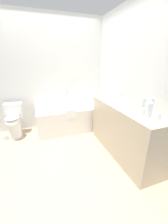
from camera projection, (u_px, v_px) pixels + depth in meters
ground_plane at (60, 154)px, 2.50m from camera, size 3.76×3.76×0.00m
wall_back_tiled at (46, 75)px, 3.22m from camera, size 3.16×0.10×2.56m
wall_right_mirror at (133, 79)px, 2.50m from camera, size 0.10×2.95×2.56m
bathtub at (72, 117)px, 3.35m from camera, size 1.66×0.73×1.21m
toilet at (14, 121)px, 2.95m from camera, size 0.37×0.52×0.75m
vanity_counter at (124, 130)px, 2.42m from camera, size 0.52×1.58×0.89m
sink_basin at (127, 105)px, 2.23m from camera, size 0.29×0.29×0.06m
sink_faucet at (135, 104)px, 2.28m from camera, size 0.13×0.15×0.07m
water_bottle_0 at (121, 96)px, 2.41m from camera, size 0.07×0.07×0.26m
water_bottle_1 at (150, 106)px, 1.86m from camera, size 0.07×0.07×0.26m
water_bottle_2 at (143, 105)px, 1.97m from camera, size 0.06×0.06×0.23m
water_bottle_3 at (114, 95)px, 2.57m from camera, size 0.06×0.06×0.21m
water_bottle_4 at (113, 94)px, 2.71m from camera, size 0.06×0.06×0.19m
water_bottle_5 at (149, 110)px, 1.77m from camera, size 0.06×0.06×0.22m
drinking_glass_0 at (158, 117)px, 1.73m from camera, size 0.07×0.07×0.09m
drinking_glass_1 at (107, 95)px, 2.79m from camera, size 0.07×0.07×0.09m
drinking_glass_2 at (142, 112)px, 1.88m from camera, size 0.07×0.07×0.09m
soap_dish at (119, 100)px, 2.55m from camera, size 0.09×0.06×0.02m
toilet_paper_roll at (5, 137)px, 2.94m from camera, size 0.11×0.11×0.11m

